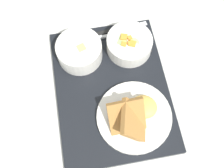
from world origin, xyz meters
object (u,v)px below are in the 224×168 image
knife (110,32)px  plate_main (135,116)px  bowl_soup (79,51)px  bowl_salad (129,44)px  spoon (110,36)px

knife → plate_main: bearing=-93.4°
bowl_soup → bowl_salad: bearing=86.5°
bowl_salad → knife: (-0.07, -0.04, -0.02)m
bowl_salad → spoon: bowl_salad is taller
bowl_salad → spoon: size_ratio=0.85×
bowl_salad → plate_main: size_ratio=0.66×
plate_main → spoon: bearing=-179.4°
plate_main → knife: size_ratio=1.10×
bowl_soup → knife: bearing=119.4°
spoon → bowl_salad: bearing=-46.6°
plate_main → spoon: plate_main is taller
bowl_soup → knife: (-0.06, 0.11, -0.03)m
knife → bowl_salad: bearing=-62.9°
bowl_soup → plate_main: (0.23, 0.11, -0.01)m
bowl_soup → plate_main: bearing=25.2°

